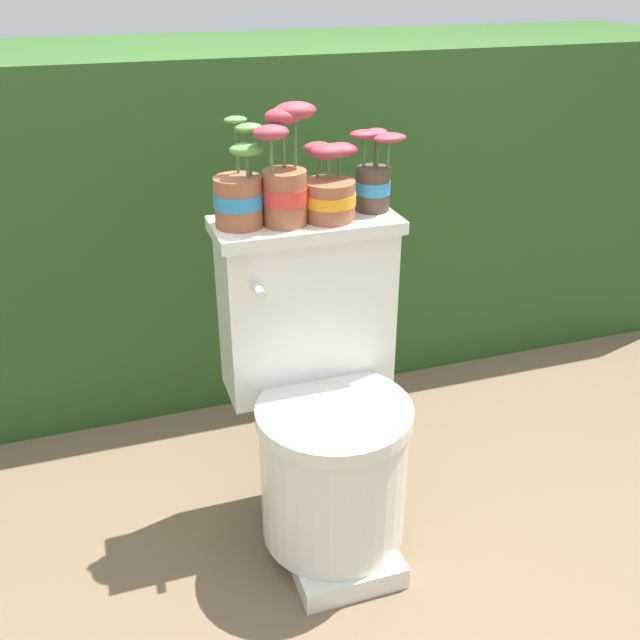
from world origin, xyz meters
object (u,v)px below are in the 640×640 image
at_px(potted_plant_middle, 330,187).
at_px(toilet, 323,413).
at_px(potted_plant_midright, 374,176).
at_px(potted_plant_midleft, 286,177).
at_px(potted_plant_left, 239,194).

bearing_deg(potted_plant_middle, toilet, -114.30).
bearing_deg(potted_plant_midright, toilet, -140.07).
height_order(potted_plant_middle, potted_plant_midright, potted_plant_midright).
relative_size(potted_plant_midleft, potted_plant_middle, 1.54).
distance_m(toilet, potted_plant_midleft, 0.57).
distance_m(potted_plant_left, potted_plant_midright, 0.32).
bearing_deg(potted_plant_left, potted_plant_middle, -4.00).
bearing_deg(potted_plant_left, potted_plant_midleft, -11.02).
distance_m(toilet, potted_plant_middle, 0.54).
relative_size(potted_plant_left, potted_plant_middle, 1.38).
relative_size(toilet, potted_plant_midleft, 3.09).
relative_size(potted_plant_midleft, potted_plant_midright, 1.38).
height_order(toilet, potted_plant_middle, potted_plant_middle).
xyz_separation_m(potted_plant_midleft, potted_plant_middle, (0.10, 0.01, -0.04)).
bearing_deg(potted_plant_midleft, potted_plant_left, 168.98).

